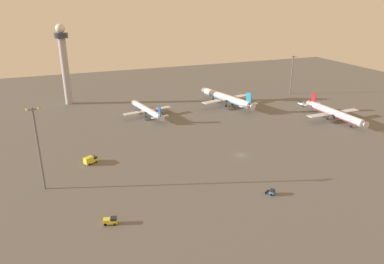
# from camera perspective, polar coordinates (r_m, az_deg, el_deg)

# --- Properties ---
(ground_plane) EXTENTS (416.00, 416.00, 0.00)m
(ground_plane) POSITION_cam_1_polar(r_m,az_deg,el_deg) (157.32, 7.70, -3.63)
(ground_plane) COLOR #605E5B
(control_tower) EXTENTS (8.00, 8.00, 49.11)m
(control_tower) POSITION_cam_1_polar(r_m,az_deg,el_deg) (237.84, -19.56, 10.74)
(control_tower) COLOR #A8A8B2
(control_tower) RESTS_ON ground
(airplane_taxiway_distant) EXTENTS (33.53, 43.10, 11.06)m
(airplane_taxiway_distant) POSITION_cam_1_polar(r_m,az_deg,el_deg) (212.77, 21.54, 2.80)
(airplane_taxiway_distant) COLOR silver
(airplane_taxiway_distant) RESTS_ON ground
(airplane_mid_apron) EXTENTS (28.69, 36.65, 9.46)m
(airplane_mid_apron) POSITION_cam_1_polar(r_m,az_deg,el_deg) (206.58, -7.07, 3.44)
(airplane_mid_apron) COLOR silver
(airplane_mid_apron) RESTS_ON ground
(airplane_near_gate) EXTENTS (36.78, 46.89, 12.18)m
(airplane_near_gate) POSITION_cam_1_polar(r_m,az_deg,el_deg) (226.86, 5.55, 5.34)
(airplane_near_gate) COLOR silver
(airplane_near_gate) RESTS_ON ground
(maintenance_van) EXTENTS (2.17, 4.22, 2.25)m
(maintenance_van) POSITION_cam_1_polar(r_m,az_deg,el_deg) (236.53, 16.89, 4.31)
(maintenance_van) COLOR white
(maintenance_van) RESTS_ON ground
(pushback_tug) EXTENTS (3.20, 3.56, 2.05)m
(pushback_tug) POSITION_cam_1_polar(r_m,az_deg,el_deg) (128.89, 12.46, -9.22)
(pushback_tug) COLOR #3372BF
(pushback_tug) RESTS_ON ground
(catering_truck) EXTENTS (6.06, 4.92, 3.05)m
(catering_truck) POSITION_cam_1_polar(r_m,az_deg,el_deg) (153.48, -15.75, -4.25)
(catering_truck) COLOR yellow
(catering_truck) RESTS_ON ground
(baggage_tractor) EXTENTS (4.53, 3.07, 2.25)m
(baggage_tractor) POSITION_cam_1_polar(r_m,az_deg,el_deg) (113.99, -12.72, -13.50)
(baggage_tractor) COLOR yellow
(baggage_tractor) RESTS_ON ground
(apron_light_central) EXTENTS (4.80, 0.90, 30.11)m
(apron_light_central) POSITION_cam_1_polar(r_m,az_deg,el_deg) (133.17, -23.12, -1.87)
(apron_light_central) COLOR slate
(apron_light_central) RESTS_ON ground
(apron_light_east) EXTENTS (4.80, 0.90, 26.45)m
(apron_light_east) POSITION_cam_1_polar(r_m,az_deg,el_deg) (261.05, 15.51, 9.08)
(apron_light_east) COLOR slate
(apron_light_east) RESTS_ON ground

